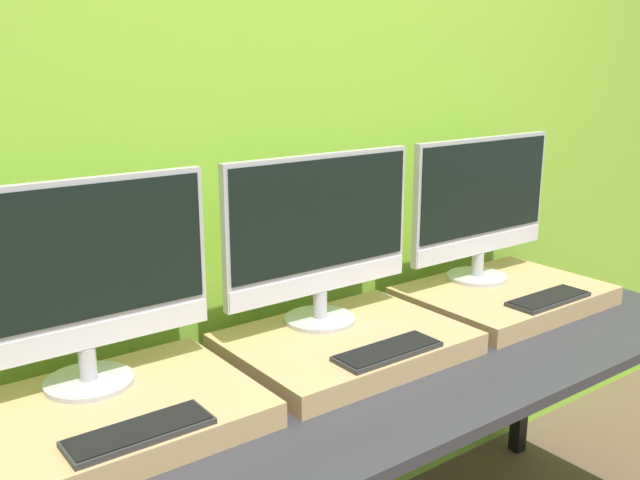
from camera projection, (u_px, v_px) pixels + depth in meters
wall_back at (276, 148)px, 2.06m from camera, size 8.00×0.04×2.60m
workbench at (372, 391)px, 1.87m from camera, size 2.26×0.74×0.77m
wooden_riser_left at (110, 416)px, 1.55m from camera, size 0.62×0.46×0.06m
monitor_left at (80, 276)px, 1.56m from camera, size 0.60×0.20×0.47m
keyboard_left at (139, 432)px, 1.41m from camera, size 0.29×0.10×0.01m
wooden_riser_center at (346, 344)px, 1.93m from camera, size 0.62×0.46×0.06m
monitor_center at (320, 233)px, 1.95m from camera, size 0.60×0.20×0.47m
keyboard_center at (388, 351)px, 1.79m from camera, size 0.29×0.10×0.01m
wooden_riser_right at (504, 296)px, 2.31m from camera, size 0.62×0.46×0.06m
monitor_right at (481, 203)px, 2.33m from camera, size 0.60×0.20×0.47m
keyboard_right at (549, 299)px, 2.18m from camera, size 0.29×0.10×0.01m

